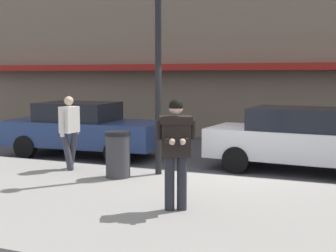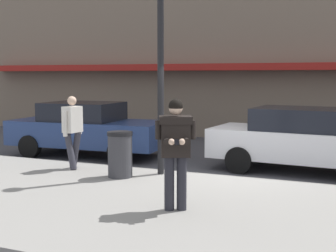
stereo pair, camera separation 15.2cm
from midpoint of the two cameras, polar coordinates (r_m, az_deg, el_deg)
name	(u,v)px [view 1 (the left image)]	position (r m, az deg, el deg)	size (l,w,h in m)	color
ground_plane	(224,179)	(10.60, 6.46, -6.45)	(80.00, 80.00, 0.00)	#3D3D42
sidewalk	(237,217)	(7.67, 7.89, -10.90)	(32.00, 5.30, 0.14)	gray
curb_paint_line	(270,182)	(10.43, 11.87, -6.74)	(28.00, 0.12, 0.01)	silver
parked_sedan_near	(83,129)	(13.61, -10.64, -0.32)	(4.60, 2.13, 1.54)	navy
parked_sedan_mid	(301,139)	(11.63, 15.60, -1.55)	(4.60, 2.14, 1.54)	silver
man_texting_on_phone	(176,142)	(7.47, 0.38, -2.00)	(0.62, 0.65, 1.81)	#23232B
pedestrian_in_light_coat	(69,128)	(11.02, -12.32, -0.23)	(0.36, 0.60, 1.70)	#33333D
street_lamp_post	(158,37)	(10.21, -1.64, 10.85)	(0.36, 0.36, 4.88)	black
trash_bin	(118,154)	(10.05, -6.56, -3.46)	(0.55, 0.55, 0.98)	#38383D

